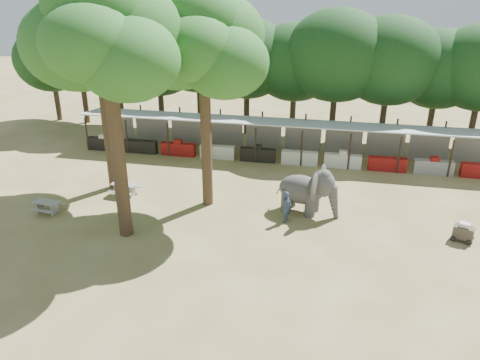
% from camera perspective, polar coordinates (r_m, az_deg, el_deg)
% --- Properties ---
extents(ground, '(100.00, 100.00, 0.00)m').
position_cam_1_polar(ground, '(20.15, -0.08, -11.06)').
color(ground, brown).
rests_on(ground, ground).
extents(vendor_stalls, '(28.00, 2.99, 2.80)m').
position_cam_1_polar(vendor_stalls, '(31.97, 4.97, 4.70)').
color(vendor_stalls, '#AEB2B7').
rests_on(vendor_stalls, ground).
extents(yard_tree_left, '(7.10, 6.90, 11.02)m').
position_cam_1_polar(yard_tree_left, '(26.77, -16.97, 15.59)').
color(yard_tree_left, '#332316').
rests_on(yard_tree_left, ground).
extents(yard_tree_center, '(7.10, 6.90, 12.04)m').
position_cam_1_polar(yard_tree_center, '(20.87, -16.24, 16.50)').
color(yard_tree_center, '#332316').
rests_on(yard_tree_center, ground).
extents(yard_tree_back, '(7.10, 6.90, 11.36)m').
position_cam_1_polar(yard_tree_back, '(23.55, -4.70, 16.37)').
color(yard_tree_back, '#332316').
rests_on(yard_tree_back, ground).
extents(backdrop_trees, '(46.46, 5.95, 8.33)m').
position_cam_1_polar(backdrop_trees, '(35.91, 6.26, 13.86)').
color(backdrop_trees, '#332316').
rests_on(backdrop_trees, ground).
extents(elephant, '(3.44, 2.53, 2.56)m').
position_cam_1_polar(elephant, '(24.52, 8.31, -1.23)').
color(elephant, '#3C3A3A').
rests_on(elephant, ground).
extents(handler, '(0.55, 0.68, 1.64)m').
position_cam_1_polar(handler, '(23.69, 5.72, -3.24)').
color(handler, '#26384C').
rests_on(handler, ground).
extents(picnic_table_near, '(1.44, 1.31, 0.67)m').
position_cam_1_polar(picnic_table_near, '(26.56, -22.49, -2.88)').
color(picnic_table_near, gray).
rests_on(picnic_table_near, ground).
extents(picnic_table_far, '(1.59, 1.46, 0.72)m').
position_cam_1_polar(picnic_table_far, '(27.30, -13.85, -0.90)').
color(picnic_table_far, gray).
rests_on(picnic_table_far, ground).
extents(cart_back, '(1.13, 0.94, 0.94)m').
position_cam_1_polar(cart_back, '(24.40, 25.58, -5.74)').
color(cart_back, '#362D26').
rests_on(cart_back, ground).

